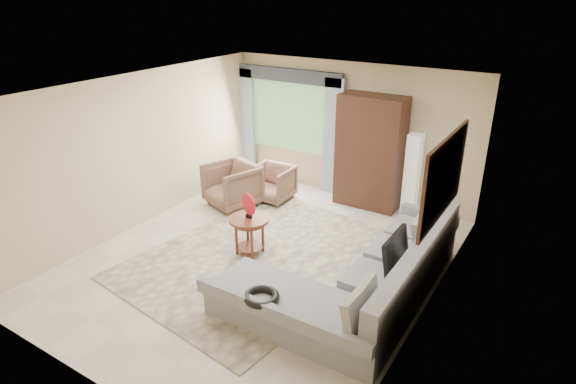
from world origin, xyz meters
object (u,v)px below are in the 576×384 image
Objects in this scene: armchair_left at (232,185)px; potted_plant at (247,173)px; coffee_table at (250,235)px; armoire at (370,152)px; armchair_right at (272,183)px; sectional_sofa at (366,284)px; floor_lamp at (412,175)px; tv_screen at (396,251)px.

potted_plant is (-0.39, 0.98, -0.15)m from armchair_left.
coffee_table is at bearing -24.94° from armchair_left.
armchair_right is at bearing -154.81° from armoire.
potted_plant is at bearing 146.68° from sectional_sofa.
sectional_sofa is at bearing -81.67° from floor_lamp.
armoire reaches higher than potted_plant.
tv_screen is at bearing 0.17° from armchair_left.
tv_screen is at bearing 45.79° from sectional_sofa.
armchair_right is at bearing 143.87° from sectional_sofa.
armoire reaches higher than coffee_table.
armchair_right is 0.36× the size of armoire.
armoire reaches higher than tv_screen.
floor_lamp is at bearing 98.33° from sectional_sofa.
armchair_right is at bearing -22.75° from potted_plant.
armchair_left is 0.79m from armchair_right.
tv_screen is 0.82× the size of armchair_left.
armchair_left is at bearing -147.17° from armoire.
armoire is (-1.23, 2.90, 0.77)m from sectional_sofa.
potted_plant is 3.42m from floor_lamp.
potted_plant is (-0.88, 0.37, -0.08)m from armchair_right.
armoire is at bearing 9.18° from potted_plant.
sectional_sofa is 3.71m from armchair_left.
floor_lamp is at bearing 8.02° from potted_plant.
armchair_left is 0.60× the size of floor_lamp.
armchair_left is at bearing -68.29° from potted_plant.
tv_screen is 0.98× the size of armchair_right.
tv_screen is 0.49× the size of floor_lamp.
armoire is (2.16, 1.39, 0.64)m from armchair_left.
sectional_sofa is 3.03m from floor_lamp.
armoire is at bearing 51.60° from armchair_left.
floor_lamp reaches higher than armchair_left.
armoire is at bearing 119.76° from tv_screen.
armchair_left is (-1.36, 1.30, 0.08)m from coffee_table.
armoire is at bearing -175.71° from floor_lamp.
armoire is at bearing 73.49° from coffee_table.
potted_plant is at bearing 127.51° from coffee_table.
armoire is at bearing 113.06° from sectional_sofa.
armchair_left is 1.07m from potted_plant.
armoire is at bearing 23.38° from armchair_right.
potted_plant is at bearing -171.98° from floor_lamp.
armchair_right is 2.64m from floor_lamp.
floor_lamp is (2.46, 0.84, 0.41)m from armchair_right.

